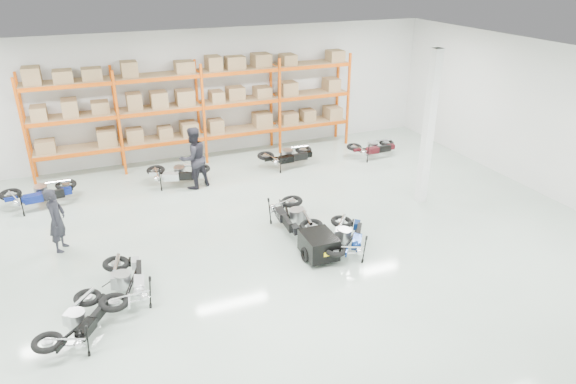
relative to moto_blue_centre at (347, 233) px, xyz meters
name	(u,v)px	position (x,y,z in m)	size (l,w,h in m)	color
room	(262,160)	(-1.75, 1.25, 1.73)	(18.00, 18.00, 18.00)	#AEC2B3
pallet_rack	(200,98)	(-1.75, 7.70, 1.74)	(11.28, 0.98, 3.62)	#D74F0B
structural_column	(428,129)	(3.45, 1.75, 1.73)	(0.25, 0.25, 4.50)	white
moto_blue_centre	(347,233)	(0.00, 0.00, 0.00)	(0.76, 1.71, 1.04)	#071B4D
moto_silver_left	(125,277)	(-5.28, 0.04, 0.02)	(0.78, 1.76, 1.08)	silver
moto_black_far_left	(78,316)	(-6.26, -0.92, -0.02)	(0.72, 1.63, 0.99)	black
moto_touring_right	(293,211)	(-0.80, 1.52, 0.03)	(0.81, 1.82, 1.11)	black
trailer	(319,245)	(-0.80, -0.07, -0.14)	(0.82, 1.56, 0.65)	black
moto_back_a	(39,189)	(-7.13, 5.64, 0.03)	(0.80, 1.81, 1.10)	navy
moto_back_b	(177,169)	(-3.07, 5.69, 0.01)	(0.78, 1.74, 1.07)	silver
moto_back_c	(288,152)	(0.78, 5.84, 0.01)	(0.78, 1.75, 1.07)	black
moto_back_d	(373,144)	(4.04, 5.53, -0.03)	(0.72, 1.62, 0.99)	#460E14
person_left	(57,220)	(-6.58, 2.77, 0.31)	(0.60, 0.40, 1.66)	black
person_back	(193,158)	(-2.61, 5.30, 0.47)	(0.96, 0.75, 1.98)	black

